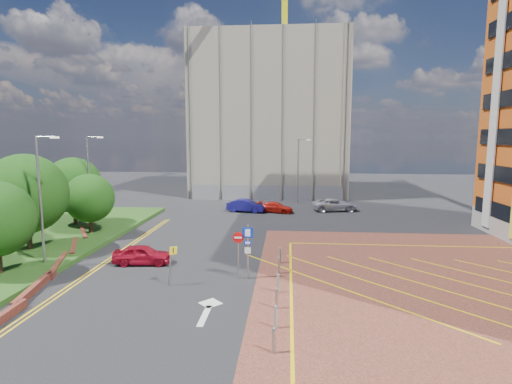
# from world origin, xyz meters

# --- Properties ---
(ground) EXTENTS (140.00, 140.00, 0.00)m
(ground) POSITION_xyz_m (0.00, 0.00, 0.00)
(ground) COLOR black
(ground) RESTS_ON ground
(forecourt) EXTENTS (26.00, 26.00, 0.02)m
(forecourt) POSITION_xyz_m (14.00, 0.00, 0.01)
(forecourt) COLOR brown
(forecourt) RESTS_ON ground
(grass_bed) EXTENTS (14.00, 32.00, 0.30)m
(grass_bed) POSITION_xyz_m (-18.00, 6.00, 0.15)
(grass_bed) COLOR #264315
(grass_bed) RESTS_ON ground
(retaining_wall) EXTENTS (6.06, 20.33, 0.40)m
(retaining_wall) POSITION_xyz_m (-11.80, 2.00, 0.20)
(retaining_wall) COLOR maroon
(retaining_wall) RESTS_ON ground
(tree_b) EXTENTS (5.60, 5.60, 6.74)m
(tree_b) POSITION_xyz_m (-15.50, 5.00, 4.24)
(tree_b) COLOR #3D2B1C
(tree_b) RESTS_ON grass_bed
(tree_c) EXTENTS (4.00, 4.00, 4.90)m
(tree_c) POSITION_xyz_m (-13.50, 10.00, 3.19)
(tree_c) COLOR #3D2B1C
(tree_c) RESTS_ON grass_bed
(tree_d) EXTENTS (5.00, 5.00, 6.08)m
(tree_d) POSITION_xyz_m (-16.50, 13.00, 3.87)
(tree_d) COLOR #3D2B1C
(tree_d) RESTS_ON grass_bed
(lamp_left_near) EXTENTS (1.53, 0.16, 8.00)m
(lamp_left_near) POSITION_xyz_m (-12.42, 2.00, 4.66)
(lamp_left_near) COLOR #9EA0A8
(lamp_left_near) RESTS_ON grass_bed
(lamp_left_far) EXTENTS (1.53, 0.16, 8.00)m
(lamp_left_far) POSITION_xyz_m (-14.42, 12.00, 4.66)
(lamp_left_far) COLOR #9EA0A8
(lamp_left_far) RESTS_ON grass_bed
(lamp_back) EXTENTS (1.53, 0.16, 8.00)m
(lamp_back) POSITION_xyz_m (4.08, 28.00, 4.36)
(lamp_back) COLOR #9EA0A8
(lamp_back) RESTS_ON ground
(sign_cluster) EXTENTS (1.17, 0.12, 3.20)m
(sign_cluster) POSITION_xyz_m (0.30, 0.98, 1.95)
(sign_cluster) COLOR #9EA0A8
(sign_cluster) RESTS_ON ground
(warning_sign) EXTENTS (0.54, 0.37, 2.24)m
(warning_sign) POSITION_xyz_m (-3.61, -0.39, 1.43)
(warning_sign) COLOR #9EA0A8
(warning_sign) RESTS_ON ground
(bollard_row) EXTENTS (0.14, 11.14, 0.90)m
(bollard_row) POSITION_xyz_m (2.30, -1.67, 0.47)
(bollard_row) COLOR #9EA0A8
(bollard_row) RESTS_ON forecourt
(construction_building) EXTENTS (21.20, 19.20, 22.00)m
(construction_building) POSITION_xyz_m (0.00, 40.00, 11.00)
(construction_building) COLOR gray
(construction_building) RESTS_ON ground
(tower_crane) EXTENTS (1.60, 35.00, 35.40)m
(tower_crane) POSITION_xyz_m (2.00, 39.44, 25.85)
(tower_crane) COLOR yellow
(tower_crane) RESTS_ON ground
(construction_fence) EXTENTS (21.60, 0.06, 2.00)m
(construction_fence) POSITION_xyz_m (1.00, 30.00, 1.00)
(construction_fence) COLOR gray
(construction_fence) RESTS_ON ground
(car_red_left) EXTENTS (3.84, 1.86, 1.26)m
(car_red_left) POSITION_xyz_m (-6.58, 3.14, 0.63)
(car_red_left) COLOR #A40E22
(car_red_left) RESTS_ON ground
(car_blue_back) EXTENTS (4.41, 2.23, 1.39)m
(car_blue_back) POSITION_xyz_m (-1.79, 21.80, 0.69)
(car_blue_back) COLOR navy
(car_blue_back) RESTS_ON ground
(car_red_back) EXTENTS (4.16, 2.65, 1.12)m
(car_red_back) POSITION_xyz_m (1.46, 21.78, 0.56)
(car_red_back) COLOR red
(car_red_back) RESTS_ON ground
(car_silver_back) EXTENTS (5.26, 3.07, 1.38)m
(car_silver_back) POSITION_xyz_m (8.01, 23.24, 0.69)
(car_silver_back) COLOR silver
(car_silver_back) RESTS_ON ground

